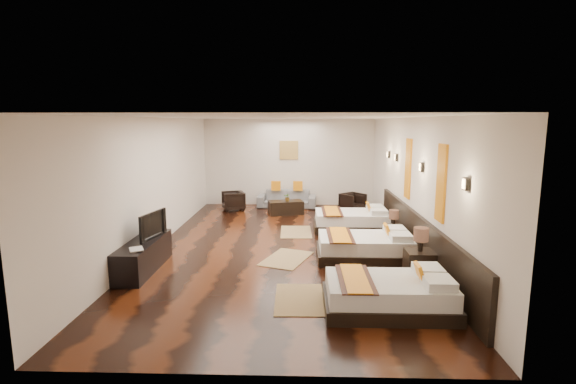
{
  "coord_description": "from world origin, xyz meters",
  "views": [
    {
      "loc": [
        0.39,
        -8.9,
        2.71
      ],
      "look_at": [
        0.1,
        0.7,
        1.1
      ],
      "focal_mm": 26.24,
      "sensor_mm": 36.0,
      "label": 1
    }
  ],
  "objects_px": {
    "bed_far": "(352,220)",
    "armchair_right": "(353,202)",
    "tv_console": "(144,255)",
    "tv": "(149,225)",
    "nightstand_b": "(393,233)",
    "book": "(129,250)",
    "armchair_left": "(233,201)",
    "coffee_table": "(286,208)",
    "bed_mid": "(366,247)",
    "figurine": "(155,224)",
    "table_plant": "(288,197)",
    "nightstand_a": "(420,262)",
    "bed_near": "(390,294)",
    "sofa": "(287,199)"
  },
  "relations": [
    {
      "from": "armchair_left",
      "to": "coffee_table",
      "type": "relative_size",
      "value": 0.65
    },
    {
      "from": "armchair_left",
      "to": "nightstand_a",
      "type": "bearing_deg",
      "value": 16.51
    },
    {
      "from": "bed_mid",
      "to": "book",
      "type": "height_order",
      "value": "bed_mid"
    },
    {
      "from": "nightstand_b",
      "to": "figurine",
      "type": "xyz_separation_m",
      "value": [
        -4.95,
        -1.06,
        0.43
      ]
    },
    {
      "from": "bed_far",
      "to": "tv",
      "type": "relative_size",
      "value": 2.14
    },
    {
      "from": "bed_near",
      "to": "armchair_right",
      "type": "bearing_deg",
      "value": 87.64
    },
    {
      "from": "bed_far",
      "to": "tv_console",
      "type": "distance_m",
      "value": 5.19
    },
    {
      "from": "coffee_table",
      "to": "nightstand_a",
      "type": "bearing_deg",
      "value": -64.27
    },
    {
      "from": "nightstand_a",
      "to": "nightstand_b",
      "type": "xyz_separation_m",
      "value": [
        0.0,
        2.11,
        -0.05
      ]
    },
    {
      "from": "bed_far",
      "to": "table_plant",
      "type": "height_order",
      "value": "bed_far"
    },
    {
      "from": "tv",
      "to": "armchair_left",
      "type": "xyz_separation_m",
      "value": [
        0.76,
        5.07,
        -0.5
      ]
    },
    {
      "from": "bed_far",
      "to": "bed_near",
      "type": "bearing_deg",
      "value": -90.0
    },
    {
      "from": "tv_console",
      "to": "sofa",
      "type": "relative_size",
      "value": 0.97
    },
    {
      "from": "nightstand_a",
      "to": "tv_console",
      "type": "distance_m",
      "value": 4.96
    },
    {
      "from": "bed_mid",
      "to": "book",
      "type": "bearing_deg",
      "value": -161.69
    },
    {
      "from": "tv_console",
      "to": "table_plant",
      "type": "distance_m",
      "value": 5.39
    },
    {
      "from": "figurine",
      "to": "armchair_left",
      "type": "height_order",
      "value": "figurine"
    },
    {
      "from": "tv",
      "to": "bed_far",
      "type": "bearing_deg",
      "value": -43.77
    },
    {
      "from": "armchair_left",
      "to": "coffee_table",
      "type": "height_order",
      "value": "armchair_left"
    },
    {
      "from": "bed_mid",
      "to": "tv_console",
      "type": "relative_size",
      "value": 1.04
    },
    {
      "from": "nightstand_a",
      "to": "book",
      "type": "bearing_deg",
      "value": -177.17
    },
    {
      "from": "bed_far",
      "to": "book",
      "type": "bearing_deg",
      "value": -138.8
    },
    {
      "from": "figurine",
      "to": "table_plant",
      "type": "height_order",
      "value": "figurine"
    },
    {
      "from": "bed_mid",
      "to": "tv_console",
      "type": "height_order",
      "value": "bed_mid"
    },
    {
      "from": "nightstand_b",
      "to": "book",
      "type": "height_order",
      "value": "nightstand_b"
    },
    {
      "from": "nightstand_a",
      "to": "armchair_left",
      "type": "distance_m",
      "value": 7.0
    },
    {
      "from": "armchair_left",
      "to": "sofa",
      "type": "bearing_deg",
      "value": 89.74
    },
    {
      "from": "armchair_right",
      "to": "tv_console",
      "type": "bearing_deg",
      "value": -170.21
    },
    {
      "from": "tv_console",
      "to": "bed_mid",
      "type": "bearing_deg",
      "value": 10.53
    },
    {
      "from": "armchair_right",
      "to": "coffee_table",
      "type": "bearing_deg",
      "value": 152.15
    },
    {
      "from": "bed_mid",
      "to": "figurine",
      "type": "height_order",
      "value": "figurine"
    },
    {
      "from": "nightstand_a",
      "to": "armchair_right",
      "type": "xyz_separation_m",
      "value": [
        -0.47,
        5.6,
        -0.04
      ]
    },
    {
      "from": "bed_near",
      "to": "nightstand_a",
      "type": "distance_m",
      "value": 1.4
    },
    {
      "from": "coffee_table",
      "to": "book",
      "type": "bearing_deg",
      "value": -114.31
    },
    {
      "from": "bed_far",
      "to": "nightstand_a",
      "type": "relative_size",
      "value": 1.99
    },
    {
      "from": "bed_far",
      "to": "armchair_right",
      "type": "bearing_deg",
      "value": 82.68
    },
    {
      "from": "tv",
      "to": "armchair_left",
      "type": "bearing_deg",
      "value": 3.2
    },
    {
      "from": "tv_console",
      "to": "table_plant",
      "type": "height_order",
      "value": "table_plant"
    },
    {
      "from": "tv",
      "to": "table_plant",
      "type": "xyz_separation_m",
      "value": [
        2.46,
        4.55,
        -0.28
      ]
    },
    {
      "from": "tv",
      "to": "coffee_table",
      "type": "relative_size",
      "value": 0.87
    },
    {
      "from": "nightstand_b",
      "to": "bed_near",
      "type": "bearing_deg",
      "value": -102.87
    },
    {
      "from": "coffee_table",
      "to": "table_plant",
      "type": "distance_m",
      "value": 0.33
    },
    {
      "from": "tv_console",
      "to": "tv",
      "type": "distance_m",
      "value": 0.57
    },
    {
      "from": "bed_far",
      "to": "nightstand_a",
      "type": "bearing_deg",
      "value": -77.63
    },
    {
      "from": "figurine",
      "to": "armchair_left",
      "type": "bearing_deg",
      "value": 79.97
    },
    {
      "from": "bed_mid",
      "to": "table_plant",
      "type": "height_order",
      "value": "bed_mid"
    },
    {
      "from": "tv_console",
      "to": "coffee_table",
      "type": "xyz_separation_m",
      "value": [
        2.45,
        4.81,
        -0.08
      ]
    },
    {
      "from": "bed_far",
      "to": "armchair_left",
      "type": "distance_m",
      "value": 4.05
    },
    {
      "from": "tv_console",
      "to": "armchair_left",
      "type": "bearing_deg",
      "value": 81.25
    },
    {
      "from": "bed_far",
      "to": "tv_console",
      "type": "bearing_deg",
      "value": -143.86
    }
  ]
}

